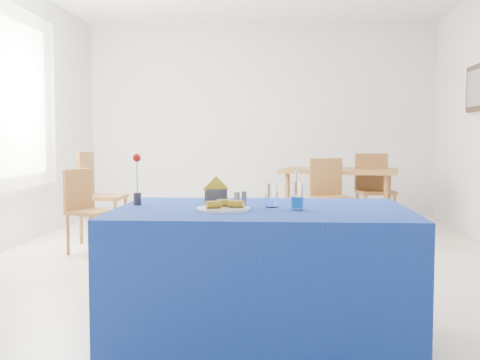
# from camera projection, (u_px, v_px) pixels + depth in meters

# --- Properties ---
(floor) EXTENTS (7.00, 7.00, 0.00)m
(floor) POSITION_uv_depth(u_px,v_px,m) (249.00, 266.00, 5.37)
(floor) COLOR beige
(floor) RESTS_ON ground
(room_shell) EXTENTS (7.00, 7.00, 7.00)m
(room_shell) POSITION_uv_depth(u_px,v_px,m) (249.00, 69.00, 5.24)
(room_shell) COLOR silver
(room_shell) RESTS_ON ground
(window_pane) EXTENTS (0.04, 1.50, 1.60)m
(window_pane) POSITION_uv_depth(u_px,v_px,m) (15.00, 99.00, 6.21)
(window_pane) COLOR white
(window_pane) RESTS_ON room_shell
(curtain) EXTENTS (0.04, 1.75, 1.85)m
(curtain) POSITION_uv_depth(u_px,v_px,m) (21.00, 99.00, 6.21)
(curtain) COLOR white
(curtain) RESTS_ON room_shell
(picture_frame) EXTENTS (0.06, 0.64, 0.52)m
(picture_frame) POSITION_uv_depth(u_px,v_px,m) (478.00, 88.00, 6.68)
(picture_frame) COLOR black
(picture_frame) RESTS_ON room_shell
(picture_art) EXTENTS (0.02, 0.52, 0.40)m
(picture_art) POSITION_uv_depth(u_px,v_px,m) (475.00, 88.00, 6.69)
(picture_art) COLOR #998C66
(picture_art) RESTS_ON room_shell
(plate) EXTENTS (0.28, 0.28, 0.01)m
(plate) POSITION_uv_depth(u_px,v_px,m) (223.00, 209.00, 3.19)
(plate) COLOR white
(plate) RESTS_ON blue_table
(drinking_glass) EXTENTS (0.07, 0.07, 0.13)m
(drinking_glass) POSITION_uv_depth(u_px,v_px,m) (271.00, 195.00, 3.34)
(drinking_glass) COLOR white
(drinking_glass) RESTS_ON blue_table
(salt_shaker) EXTENTS (0.03, 0.03, 0.08)m
(salt_shaker) POSITION_uv_depth(u_px,v_px,m) (237.00, 200.00, 3.34)
(salt_shaker) COLOR slate
(salt_shaker) RESTS_ON blue_table
(pepper_shaker) EXTENTS (0.03, 0.03, 0.08)m
(pepper_shaker) POSITION_uv_depth(u_px,v_px,m) (244.00, 199.00, 3.39)
(pepper_shaker) COLOR slate
(pepper_shaker) RESTS_ON blue_table
(blue_table) EXTENTS (1.60, 1.10, 0.76)m
(blue_table) POSITION_uv_depth(u_px,v_px,m) (261.00, 276.00, 3.33)
(blue_table) COLOR navy
(blue_table) RESTS_ON floor
(water_bottle) EXTENTS (0.06, 0.06, 0.21)m
(water_bottle) POSITION_uv_depth(u_px,v_px,m) (297.00, 197.00, 3.22)
(water_bottle) COLOR white
(water_bottle) RESTS_ON blue_table
(napkin_holder) EXTENTS (0.15, 0.09, 0.17)m
(napkin_holder) POSITION_uv_depth(u_px,v_px,m) (216.00, 196.00, 3.48)
(napkin_holder) COLOR #343438
(napkin_holder) RESTS_ON blue_table
(rose_vase) EXTENTS (0.05, 0.05, 0.30)m
(rose_vase) POSITION_uv_depth(u_px,v_px,m) (137.00, 180.00, 3.45)
(rose_vase) COLOR #25252A
(rose_vase) RESTS_ON blue_table
(oak_table) EXTENTS (1.59, 1.21, 0.76)m
(oak_table) POSITION_uv_depth(u_px,v_px,m) (339.00, 175.00, 7.65)
(oak_table) COLOR #935F2A
(oak_table) RESTS_ON floor
(chair_bg_left) EXTENTS (0.51, 0.51, 0.91)m
(chair_bg_left) POSITION_uv_depth(u_px,v_px,m) (329.00, 191.00, 7.04)
(chair_bg_left) COLOR brown
(chair_bg_left) RESTS_ON floor
(chair_bg_right) EXTENTS (0.48, 0.48, 0.95)m
(chair_bg_right) POSITION_uv_depth(u_px,v_px,m) (374.00, 185.00, 7.59)
(chair_bg_right) COLOR brown
(chair_bg_right) RESTS_ON floor
(chair_win_a) EXTENTS (0.49, 0.49, 0.84)m
(chair_win_a) POSITION_uv_depth(u_px,v_px,m) (85.00, 205.00, 5.95)
(chair_win_a) COLOR brown
(chair_win_a) RESTS_ON floor
(chair_win_b) EXTENTS (0.46, 0.46, 0.99)m
(chair_win_b) POSITION_uv_depth(u_px,v_px,m) (95.00, 190.00, 6.66)
(chair_win_b) COLOR brown
(chair_win_b) RESTS_ON floor
(banana_pieces) EXTENTS (0.20, 0.15, 0.04)m
(banana_pieces) POSITION_uv_depth(u_px,v_px,m) (225.00, 204.00, 3.20)
(banana_pieces) COLOR gold
(banana_pieces) RESTS_ON plate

